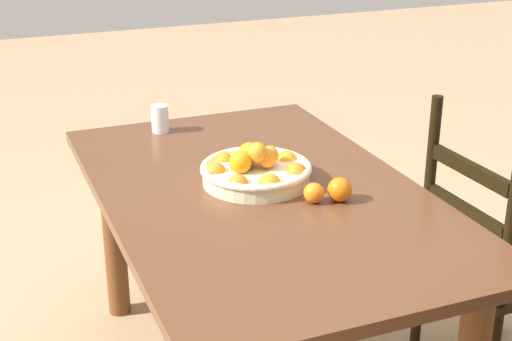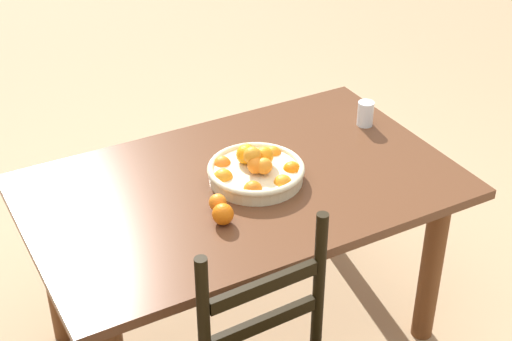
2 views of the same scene
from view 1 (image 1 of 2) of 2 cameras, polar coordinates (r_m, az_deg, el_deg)
dining_table at (r=2.34m, az=0.32°, el=-4.08°), size 1.51×0.93×0.73m
chair_near_window at (r=2.58m, az=17.69°, el=-6.71°), size 0.45×0.45×0.97m
fruit_bowl at (r=2.32m, az=-0.02°, el=0.01°), size 0.35×0.35×0.14m
orange_loose_0 at (r=2.21m, az=6.35°, el=-1.45°), size 0.07×0.07×0.07m
orange_loose_1 at (r=2.19m, az=4.39°, el=-1.70°), size 0.06×0.06×0.06m
drinking_glass at (r=2.79m, az=-7.27°, el=3.92°), size 0.06×0.06×0.10m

